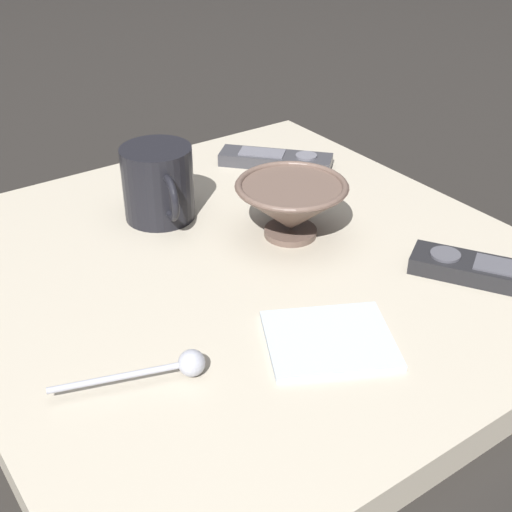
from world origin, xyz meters
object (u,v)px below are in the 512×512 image
at_px(tv_remote_near, 484,271).
at_px(tv_remote_far, 276,159).
at_px(teaspoon, 176,366).
at_px(folded_napkin, 329,340).
at_px(cereal_bowl, 291,206).
at_px(coffee_mug, 159,184).

bearing_deg(tv_remote_near, tv_remote_far, -89.19).
relative_size(teaspoon, folded_napkin, 0.87).
xyz_separation_m(tv_remote_far, folded_napkin, (0.21, 0.37, -0.01)).
distance_m(teaspoon, tv_remote_far, 0.48).
height_order(cereal_bowl, teaspoon, cereal_bowl).
relative_size(cereal_bowl, folded_napkin, 0.88).
height_order(coffee_mug, tv_remote_far, coffee_mug).
relative_size(coffee_mug, tv_remote_near, 0.76).
xyz_separation_m(cereal_bowl, tv_remote_far, (-0.11, -0.18, -0.03)).
distance_m(tv_remote_near, folded_napkin, 0.21).
bearing_deg(coffee_mug, tv_remote_near, 123.79).
bearing_deg(teaspoon, tv_remote_near, 171.53).
bearing_deg(tv_remote_far, cereal_bowl, 58.47).
relative_size(teaspoon, tv_remote_near, 0.83).
bearing_deg(folded_napkin, tv_remote_near, 176.77).
distance_m(coffee_mug, tv_remote_far, 0.23).
height_order(cereal_bowl, tv_remote_near, cereal_bowl).
height_order(cereal_bowl, coffee_mug, coffee_mug).
height_order(teaspoon, tv_remote_near, teaspoon).
xyz_separation_m(coffee_mug, tv_remote_far, (-0.22, -0.05, -0.04)).
distance_m(cereal_bowl, tv_remote_far, 0.21).
xyz_separation_m(teaspoon, tv_remote_far, (-0.35, -0.33, -0.00)).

